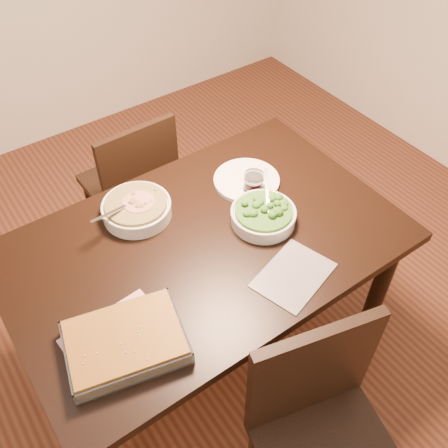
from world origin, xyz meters
The scene contains 12 objects.
ground centered at (0.00, 0.00, 0.00)m, with size 4.00×4.00×0.00m, color #431E13.
table centered at (0.00, 0.00, 0.65)m, with size 1.40×0.90×0.75m.
magazine_a centered at (-0.43, -0.18, 0.75)m, with size 0.30×0.22×0.01m, color #C3373C.
magazine_b centered at (0.16, -0.30, 0.75)m, with size 0.27×0.19×0.00m, color #282931.
coaster centered at (0.30, 0.10, 0.75)m, with size 0.10×0.10×0.00m, color white.
stew_bowl centered at (-0.13, 0.25, 0.79)m, with size 0.28×0.26×0.10m.
broccoli_bowl centered at (0.23, -0.04, 0.78)m, with size 0.24×0.25×0.09m.
baking_dish centered at (-0.43, -0.22, 0.78)m, with size 0.39×0.33×0.06m.
wine_tumbler centered at (0.30, 0.10, 0.80)m, with size 0.08×0.08×0.09m.
dinner_plate centered at (0.31, 0.17, 0.76)m, with size 0.26×0.26×0.02m, color white.
chair_near centered at (-0.02, -0.68, 0.50)m, with size 0.51×0.51×0.90m.
chair_far centered at (0.07, 0.74, 0.47)m, with size 0.40×0.40×0.83m.
Camera 1 is at (-0.63, -1.01, 2.08)m, focal length 40.00 mm.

